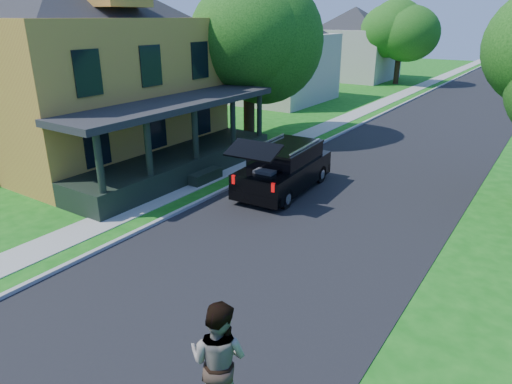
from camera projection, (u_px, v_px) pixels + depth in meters
The scene contains 12 objects.
ground at pixel (216, 292), 11.05m from camera, with size 140.00×140.00×0.00m, color #135E12.
street at pixel (432, 131), 26.52m from camera, with size 8.00×120.00×0.02m, color black.
curb at pixel (365, 123), 28.63m from camera, with size 0.15×120.00×0.12m, color #989893.
sidewalk at pixel (342, 120), 29.44m from camera, with size 1.30×120.00×0.03m, color #A1A098.
front_walk at pixel (135, 164), 20.65m from camera, with size 6.50×1.20×0.03m, color #A1A098.
main_house at pixel (74, 48), 20.60m from camera, with size 15.56×15.56×10.10m.
neighbor_house_mid at pixel (273, 45), 35.15m from camera, with size 12.78×12.78×8.30m.
neighbor_house_far at pixel (354, 38), 47.52m from camera, with size 12.78×12.78×8.30m.
black_suv at pixel (284, 168), 17.22m from camera, with size 2.23×5.16×2.35m.
skateboarder at pixel (219, 359), 6.93m from camera, with size 1.10×0.93×2.01m.
tree_left_mid at pixel (248, 21), 23.50m from camera, with size 8.01×7.79×9.51m.
tree_left_far at pixel (401, 27), 43.47m from camera, with size 6.26×6.29×8.35m.
Camera 1 is at (6.07, -7.28, 6.26)m, focal length 32.00 mm.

